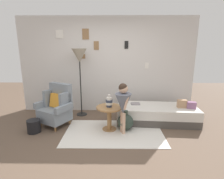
{
  "coord_description": "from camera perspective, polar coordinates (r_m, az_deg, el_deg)",
  "views": [
    {
      "loc": [
        0.2,
        -3.01,
        1.8
      ],
      "look_at": [
        0.15,
        0.95,
        0.85
      ],
      "focal_mm": 28.48,
      "sensor_mm": 36.0,
      "label": 1
    }
  ],
  "objects": [
    {
      "name": "ground_plane",
      "position": [
        3.51,
        -2.79,
        -17.37
      ],
      "size": [
        12.0,
        12.0,
        0.0
      ],
      "primitive_type": "plane",
      "color": "brown"
    },
    {
      "name": "gallery_wall",
      "position": [
        4.98,
        -1.6,
        7.76
      ],
      "size": [
        4.8,
        0.12,
        2.6
      ],
      "color": "silver",
      "rests_on": "ground"
    },
    {
      "name": "rug",
      "position": [
        3.94,
        0.58,
        -13.58
      ],
      "size": [
        2.08,
        1.27,
        0.01
      ],
      "primitive_type": "cube",
      "color": "silver",
      "rests_on": "ground"
    },
    {
      "name": "armchair",
      "position": [
        4.37,
        -17.39,
        -5.29
      ],
      "size": [
        0.9,
        0.83,
        0.97
      ],
      "color": "olive",
      "rests_on": "ground"
    },
    {
      "name": "daybed",
      "position": [
        4.53,
        14.09,
        -7.62
      ],
      "size": [
        1.95,
        0.93,
        0.4
      ],
      "color": "#4C4742",
      "rests_on": "ground"
    },
    {
      "name": "pillow_head",
      "position": [
        4.55,
        24.08,
        -4.59
      ],
      "size": [
        0.22,
        0.16,
        0.15
      ],
      "primitive_type": "cube",
      "rotation": [
        0.0,
        0.0,
        -0.19
      ],
      "color": "gray",
      "rests_on": "daybed"
    },
    {
      "name": "pillow_mid",
      "position": [
        4.52,
        21.54,
        -4.28
      ],
      "size": [
        0.21,
        0.13,
        0.19
      ],
      "primitive_type": "cube",
      "rotation": [
        0.0,
        0.0,
        -0.04
      ],
      "color": "tan",
      "rests_on": "daybed"
    },
    {
      "name": "side_table",
      "position": [
        3.93,
        -0.87,
        -7.65
      ],
      "size": [
        0.57,
        0.57,
        0.53
      ],
      "color": "#9E7042",
      "rests_on": "ground"
    },
    {
      "name": "vase_striped",
      "position": [
        3.84,
        -0.93,
        -3.99
      ],
      "size": [
        0.15,
        0.15,
        0.27
      ],
      "color": "#2D384C",
      "rests_on": "side_table"
    },
    {
      "name": "floor_lamp",
      "position": [
        4.64,
        -10.39,
        9.84
      ],
      "size": [
        0.38,
        0.38,
        1.76
      ],
      "color": "black",
      "rests_on": "ground"
    },
    {
      "name": "person_child",
      "position": [
        3.68,
        3.6,
        -4.05
      ],
      "size": [
        0.34,
        0.34,
        1.09
      ],
      "color": "#D8AD8E",
      "rests_on": "ground"
    },
    {
      "name": "book_on_daybed",
      "position": [
        4.5,
        7.5,
        -4.54
      ],
      "size": [
        0.23,
        0.17,
        0.03
      ],
      "primitive_type": "cube",
      "rotation": [
        0.0,
        0.0,
        0.04
      ],
      "color": "gray",
      "rests_on": "daybed"
    },
    {
      "name": "demijohn_near",
      "position": [
        4.01,
        4.34,
        -10.3
      ],
      "size": [
        0.36,
        0.36,
        0.44
      ],
      "color": "#2D3D33",
      "rests_on": "ground"
    },
    {
      "name": "magazine_basket",
      "position": [
        4.25,
        -23.8,
        -10.7
      ],
      "size": [
        0.28,
        0.28,
        0.28
      ],
      "primitive_type": "cylinder",
      "color": "black",
      "rests_on": "ground"
    }
  ]
}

